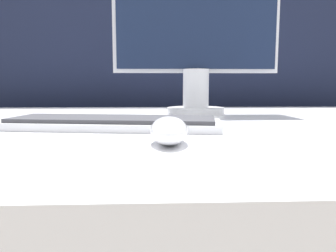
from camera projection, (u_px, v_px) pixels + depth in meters
name	position (u px, v px, depth m)	size (l,w,h in m)	color
partition_panel	(175.00, 127.00, 1.50)	(5.00, 0.03, 1.23)	black
computer_mouse_near	(169.00, 130.00, 0.51)	(0.06, 0.12, 0.04)	white
keyboard	(113.00, 123.00, 0.69)	(0.46, 0.21, 0.02)	silver
monitor	(196.00, 24.00, 1.01)	(0.52, 0.18, 0.52)	silver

